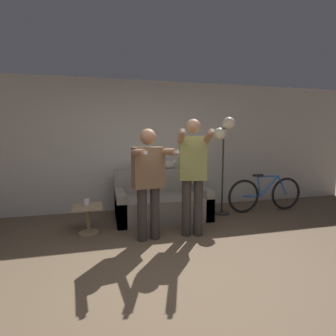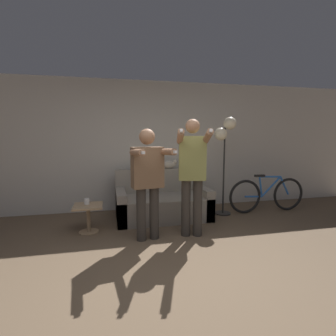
{
  "view_description": "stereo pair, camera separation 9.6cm",
  "coord_description": "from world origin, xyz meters",
  "px_view_note": "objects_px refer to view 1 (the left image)",
  "views": [
    {
      "loc": [
        -0.73,
        -2.46,
        1.52
      ],
      "look_at": [
        0.31,
        1.64,
        0.99
      ],
      "focal_mm": 28.0,
      "sensor_mm": 36.0,
      "label": 1
    },
    {
      "loc": [
        -0.63,
        -2.49,
        1.52
      ],
      "look_at": [
        0.31,
        1.64,
        0.99
      ],
      "focal_mm": 28.0,
      "sensor_mm": 36.0,
      "label": 2
    }
  ],
  "objects_px": {
    "cup": "(86,202)",
    "floor_lamp": "(224,136)",
    "couch": "(162,203)",
    "bicycle": "(265,194)",
    "cat": "(169,164)",
    "side_table": "(88,213)",
    "person_right": "(193,170)",
    "person_left": "(149,177)"
  },
  "relations": [
    {
      "from": "couch",
      "to": "cat",
      "type": "height_order",
      "value": "cat"
    },
    {
      "from": "person_left",
      "to": "bicycle",
      "type": "bearing_deg",
      "value": 11.13
    },
    {
      "from": "cat",
      "to": "side_table",
      "type": "distance_m",
      "value": 1.85
    },
    {
      "from": "floor_lamp",
      "to": "bicycle",
      "type": "distance_m",
      "value": 1.46
    },
    {
      "from": "person_left",
      "to": "cat",
      "type": "xyz_separation_m",
      "value": [
        0.64,
        1.35,
        0.02
      ]
    },
    {
      "from": "cat",
      "to": "bicycle",
      "type": "relative_size",
      "value": 0.24
    },
    {
      "from": "person_left",
      "to": "person_right",
      "type": "bearing_deg",
      "value": -7.94
    },
    {
      "from": "couch",
      "to": "person_right",
      "type": "xyz_separation_m",
      "value": [
        0.25,
        -0.99,
        0.74
      ]
    },
    {
      "from": "cat",
      "to": "person_left",
      "type": "bearing_deg",
      "value": -115.46
    },
    {
      "from": "couch",
      "to": "cat",
      "type": "relative_size",
      "value": 4.22
    },
    {
      "from": "couch",
      "to": "side_table",
      "type": "height_order",
      "value": "couch"
    },
    {
      "from": "person_right",
      "to": "bicycle",
      "type": "xyz_separation_m",
      "value": [
        1.85,
        0.87,
        -0.66
      ]
    },
    {
      "from": "side_table",
      "to": "cat",
      "type": "bearing_deg",
      "value": 29.33
    },
    {
      "from": "side_table",
      "to": "cup",
      "type": "distance_m",
      "value": 0.18
    },
    {
      "from": "bicycle",
      "to": "couch",
      "type": "bearing_deg",
      "value": 176.76
    },
    {
      "from": "couch",
      "to": "cat",
      "type": "bearing_deg",
      "value": 56.92
    },
    {
      "from": "person_left",
      "to": "floor_lamp",
      "type": "xyz_separation_m",
      "value": [
        1.62,
        0.95,
        0.57
      ]
    },
    {
      "from": "cat",
      "to": "bicycle",
      "type": "xyz_separation_m",
      "value": [
        1.87,
        -0.47,
        -0.6
      ]
    },
    {
      "from": "person_right",
      "to": "bicycle",
      "type": "relative_size",
      "value": 1.08
    },
    {
      "from": "person_right",
      "to": "cat",
      "type": "xyz_separation_m",
      "value": [
        -0.02,
        1.35,
        -0.06
      ]
    },
    {
      "from": "couch",
      "to": "floor_lamp",
      "type": "relative_size",
      "value": 0.9
    },
    {
      "from": "cup",
      "to": "person_right",
      "type": "bearing_deg",
      "value": -19.73
    },
    {
      "from": "person_left",
      "to": "cup",
      "type": "bearing_deg",
      "value": 139.88
    },
    {
      "from": "side_table",
      "to": "cup",
      "type": "relative_size",
      "value": 4.78
    },
    {
      "from": "couch",
      "to": "person_right",
      "type": "relative_size",
      "value": 0.96
    },
    {
      "from": "person_left",
      "to": "side_table",
      "type": "relative_size",
      "value": 3.66
    },
    {
      "from": "bicycle",
      "to": "cat",
      "type": "bearing_deg",
      "value": 165.84
    },
    {
      "from": "cup",
      "to": "bicycle",
      "type": "relative_size",
      "value": 0.06
    },
    {
      "from": "couch",
      "to": "bicycle",
      "type": "distance_m",
      "value": 2.11
    },
    {
      "from": "cat",
      "to": "bicycle",
      "type": "distance_m",
      "value": 2.02
    },
    {
      "from": "couch",
      "to": "side_table",
      "type": "xyz_separation_m",
      "value": [
        -1.28,
        -0.5,
        0.05
      ]
    },
    {
      "from": "cup",
      "to": "side_table",
      "type": "bearing_deg",
      "value": -71.1
    },
    {
      "from": "cat",
      "to": "side_table",
      "type": "xyz_separation_m",
      "value": [
        -1.51,
        -0.85,
        -0.64
      ]
    },
    {
      "from": "side_table",
      "to": "bicycle",
      "type": "distance_m",
      "value": 3.4
    },
    {
      "from": "floor_lamp",
      "to": "cup",
      "type": "bearing_deg",
      "value": -171.2
    },
    {
      "from": "cat",
      "to": "side_table",
      "type": "height_order",
      "value": "cat"
    },
    {
      "from": "cup",
      "to": "bicycle",
      "type": "distance_m",
      "value": 3.42
    },
    {
      "from": "person_left",
      "to": "bicycle",
      "type": "height_order",
      "value": "person_left"
    },
    {
      "from": "floor_lamp",
      "to": "side_table",
      "type": "relative_size",
      "value": 4.23
    },
    {
      "from": "cup",
      "to": "floor_lamp",
      "type": "bearing_deg",
      "value": 8.8
    },
    {
      "from": "side_table",
      "to": "bicycle",
      "type": "xyz_separation_m",
      "value": [
        3.38,
        0.38,
        0.03
      ]
    },
    {
      "from": "couch",
      "to": "cat",
      "type": "distance_m",
      "value": 0.8
    }
  ]
}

